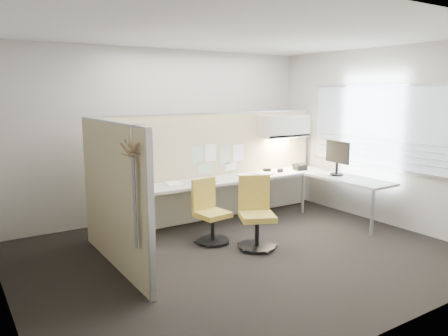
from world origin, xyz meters
TOP-DOWN VIEW (x-y plane):
  - floor at (0.00, 0.00)m, footprint 5.50×4.50m
  - ceiling at (0.00, 0.00)m, footprint 5.50×4.50m
  - wall_back at (0.00, 2.25)m, footprint 5.50×0.02m
  - wall_front at (0.00, -2.25)m, footprint 5.50×0.02m
  - wall_right at (2.75, 0.00)m, footprint 0.02×4.50m
  - window_pane at (2.73, 0.00)m, footprint 0.01×2.80m
  - partition_back at (0.55, 1.60)m, footprint 4.10×0.06m
  - partition_left at (-1.50, 0.50)m, footprint 0.06×2.20m
  - desk at (0.93, 1.13)m, footprint 4.00×2.07m
  - overhead_bin at (1.90, 1.39)m, footprint 0.90×0.36m
  - task_light_strip at (1.90, 1.39)m, footprint 0.60×0.06m
  - pinned_papers at (0.63, 1.57)m, footprint 1.01×0.00m
  - poster at (-1.05, 1.57)m, footprint 0.28×0.00m
  - chair_left at (-0.09, 0.64)m, footprint 0.47×0.48m
  - chair_right at (0.33, 0.11)m, footprint 0.60×0.61m
  - monitor at (2.30, 0.50)m, footprint 0.22×0.54m
  - phone at (2.14, 1.22)m, footprint 0.23×0.22m
  - stapler at (1.56, 1.43)m, footprint 0.15×0.09m
  - tape_dispenser at (1.71, 1.24)m, footprint 0.11×0.08m
  - coat_hook at (-1.58, -0.33)m, footprint 0.18×0.42m
  - paper_stack_0 at (-0.99, 1.30)m, footprint 0.25×0.31m
  - paper_stack_1 at (-0.29, 1.32)m, footprint 0.28×0.34m
  - paper_stack_2 at (0.20, 1.21)m, footprint 0.24×0.31m
  - paper_stack_3 at (1.00, 1.31)m, footprint 0.24×0.31m
  - paper_stack_4 at (1.34, 1.25)m, footprint 0.27×0.33m
  - paper_stack_5 at (2.22, 0.66)m, footprint 0.26×0.32m

SIDE VIEW (x-z plane):
  - floor at x=0.00m, z-range -0.01..0.00m
  - chair_left at x=-0.09m, z-range -0.03..0.86m
  - chair_right at x=0.33m, z-range -0.03..0.93m
  - desk at x=0.93m, z-range 0.24..0.97m
  - paper_stack_3 at x=1.00m, z-range 0.73..0.75m
  - paper_stack_1 at x=-0.29m, z-range 0.73..0.75m
  - paper_stack_4 at x=1.34m, z-range 0.73..0.75m
  - paper_stack_5 at x=2.22m, z-range 0.73..0.75m
  - paper_stack_0 at x=-0.99m, z-range 0.73..0.77m
  - paper_stack_2 at x=0.20m, z-range 0.73..0.77m
  - stapler at x=1.56m, z-range 0.73..0.78m
  - tape_dispenser at x=1.71m, z-range 0.73..0.79m
  - phone at x=2.14m, z-range 0.72..0.84m
  - partition_back at x=0.55m, z-range 0.00..1.75m
  - partition_left at x=-1.50m, z-range 0.00..1.75m
  - pinned_papers at x=0.63m, z-range 0.80..1.27m
  - monitor at x=2.30m, z-range 0.77..1.34m
  - task_light_strip at x=1.90m, z-range 1.29..1.31m
  - wall_back at x=0.00m, z-range 0.00..2.80m
  - wall_front at x=0.00m, z-range 0.00..2.80m
  - wall_right at x=2.75m, z-range 0.00..2.80m
  - poster at x=-1.05m, z-range 1.24..1.59m
  - coat_hook at x=-1.58m, z-range 0.80..2.06m
  - overhead_bin at x=1.90m, z-range 1.32..1.70m
  - window_pane at x=2.73m, z-range 0.90..2.20m
  - ceiling at x=0.00m, z-range 2.80..2.81m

